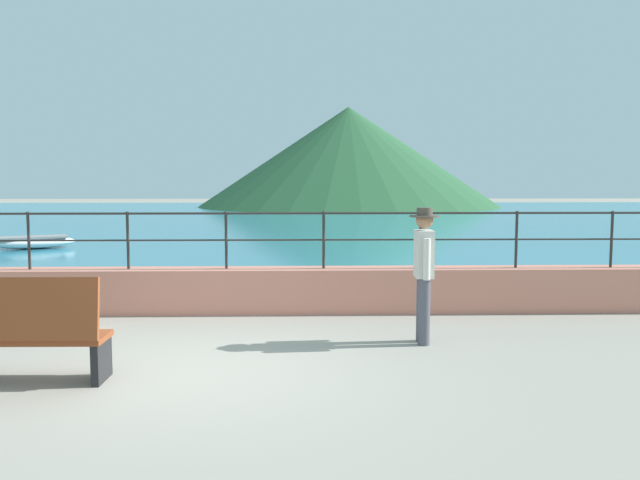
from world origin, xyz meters
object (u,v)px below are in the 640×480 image
object	(u,v)px
bollard	(89,309)
boat_2	(34,242)
person_walking	(424,268)
bench_main	(20,331)

from	to	relation	value
bollard	boat_2	size ratio (longest dim) A/B	0.23
person_walking	bollard	world-z (taller)	person_walking
bench_main	bollard	size ratio (longest dim) A/B	2.97
person_walking	bollard	size ratio (longest dim) A/B	3.04
bench_main	person_walking	xyz separation A→B (m)	(4.45, 1.55, 0.42)
person_walking	boat_2	distance (m)	14.54
bench_main	person_walking	bearing A→B (deg)	19.22
bench_main	person_walking	size ratio (longest dim) A/B	0.98
bollard	boat_2	world-z (taller)	bollard
bench_main	bollard	xyz separation A→B (m)	(-0.11, 2.48, -0.27)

